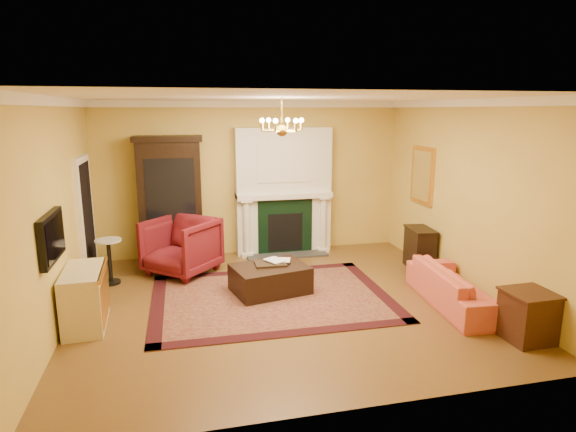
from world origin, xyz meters
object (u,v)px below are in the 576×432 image
object	(u,v)px
wingback_armchair	(181,243)
console_table	(420,249)
leather_ottoman	(270,279)
china_cabinet	(171,202)
commode	(85,298)
end_table	(528,317)
pedestal_table	(109,258)
coral_sofa	(457,280)

from	to	relation	value
wingback_armchair	console_table	world-z (taller)	wingback_armchair
wingback_armchair	leather_ottoman	distance (m)	1.86
china_cabinet	leather_ottoman	xyz separation A→B (m)	(1.48, -2.05, -0.91)
commode	end_table	distance (m)	5.72
china_cabinet	pedestal_table	size ratio (longest dim) A/B	2.99
china_cabinet	commode	bearing A→B (deg)	-109.98
coral_sofa	wingback_armchair	bearing A→B (deg)	63.72
pedestal_table	leather_ottoman	size ratio (longest dim) A/B	0.67
wingback_armchair	coral_sofa	xyz separation A→B (m)	(3.92, -2.38, -0.16)
commode	end_table	bearing A→B (deg)	-19.90
pedestal_table	coral_sofa	bearing A→B (deg)	-22.63
console_table	pedestal_table	bearing A→B (deg)	-178.72
wingback_armchair	console_table	distance (m)	4.28
china_cabinet	pedestal_table	xyz separation A→B (m)	(-1.02, -1.06, -0.69)
commode	end_table	world-z (taller)	commode
console_table	commode	bearing A→B (deg)	-162.29
commode	leather_ottoman	world-z (taller)	commode
wingback_armchair	coral_sofa	distance (m)	4.59
china_cabinet	console_table	bearing A→B (deg)	-15.47
wingback_armchair	coral_sofa	size ratio (longest dim) A/B	0.55
pedestal_table	console_table	size ratio (longest dim) A/B	1.06
coral_sofa	leather_ottoman	bearing A→B (deg)	71.38
china_cabinet	end_table	xyz separation A→B (m)	(4.30, -4.38, -0.83)
china_cabinet	leather_ottoman	world-z (taller)	china_cabinet
commode	console_table	bearing A→B (deg)	9.51
china_cabinet	console_table	world-z (taller)	china_cabinet
china_cabinet	end_table	distance (m)	6.19
commode	console_table	xyz separation A→B (m)	(5.51, 1.15, -0.03)
china_cabinet	coral_sofa	xyz separation A→B (m)	(4.06, -3.18, -0.75)
coral_sofa	leather_ottoman	size ratio (longest dim) A/B	1.74
commode	wingback_armchair	bearing A→B (deg)	52.77
china_cabinet	commode	size ratio (longest dim) A/B	2.17
commode	end_table	size ratio (longest dim) A/B	1.71
coral_sofa	end_table	distance (m)	1.22
china_cabinet	end_table	bearing A→B (deg)	-42.04
end_table	console_table	world-z (taller)	console_table
leather_ottoman	pedestal_table	bearing A→B (deg)	145.98
end_table	coral_sofa	bearing A→B (deg)	101.41
pedestal_table	coral_sofa	world-z (taller)	coral_sofa
console_table	leather_ottoman	bearing A→B (deg)	-163.22
console_table	leather_ottoman	xyz separation A→B (m)	(-2.88, -0.55, -0.13)
china_cabinet	console_table	distance (m)	4.68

